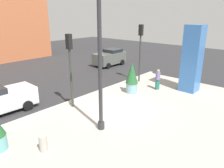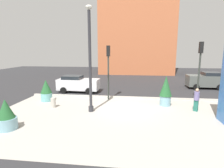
% 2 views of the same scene
% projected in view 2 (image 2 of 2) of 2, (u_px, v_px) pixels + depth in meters
% --- Properties ---
extents(ground_plane, '(60.00, 60.00, 0.00)m').
position_uv_depth(ground_plane, '(128.00, 96.00, 17.53)').
color(ground_plane, '#2D2D30').
extents(plaza_pavement, '(18.00, 10.00, 0.02)m').
position_uv_depth(plaza_pavement, '(125.00, 119.00, 11.67)').
color(plaza_pavement, '#ADA89E').
rests_on(plaza_pavement, ground_plane).
extents(curb_strip, '(18.00, 0.24, 0.16)m').
position_uv_depth(curb_strip, '(128.00, 97.00, 16.66)').
color(curb_strip, '#B7B2A8').
rests_on(curb_strip, ground_plane).
extents(lamp_post, '(0.44, 0.44, 7.20)m').
position_uv_depth(lamp_post, '(90.00, 62.00, 12.44)').
color(lamp_post, '#2D2D33').
rests_on(lamp_post, ground_plane).
extents(potted_plant_by_pillar, '(1.08, 1.08, 1.72)m').
position_uv_depth(potted_plant_by_pillar, '(6.00, 116.00, 9.99)').
color(potted_plant_by_pillar, '#7AA8B7').
rests_on(potted_plant_by_pillar, ground_plane).
extents(potted_plant_curbside, '(0.95, 0.95, 1.85)m').
position_uv_depth(potted_plant_curbside, '(46.00, 90.00, 15.62)').
color(potted_plant_curbside, '#6BB2B2').
rests_on(potted_plant_curbside, ground_plane).
extents(potted_plant_near_left, '(0.95, 0.95, 2.36)m').
position_uv_depth(potted_plant_near_left, '(166.00, 90.00, 14.25)').
color(potted_plant_near_left, '#7AA8B7').
rests_on(potted_plant_near_left, ground_plane).
extents(concrete_bollard, '(0.36, 0.36, 0.75)m').
position_uv_depth(concrete_bollard, '(53.00, 103.00, 13.93)').
color(concrete_bollard, '#B2ADA3').
rests_on(concrete_bollard, ground_plane).
extents(traffic_light_far_side, '(0.28, 0.42, 4.71)m').
position_uv_depth(traffic_light_far_side, '(108.00, 64.00, 15.71)').
color(traffic_light_far_side, '#333833').
rests_on(traffic_light_far_side, ground_plane).
extents(traffic_light_corner, '(0.28, 0.42, 4.98)m').
position_uv_depth(traffic_light_corner, '(200.00, 62.00, 14.74)').
color(traffic_light_corner, '#333833').
rests_on(traffic_light_corner, ground_plane).
extents(car_intersection, '(3.94, 2.12, 1.88)m').
position_uv_depth(car_intersection, '(206.00, 80.00, 20.89)').
color(car_intersection, '#565B56').
rests_on(car_intersection, ground_plane).
extents(car_curb_east, '(4.29, 2.07, 1.71)m').
position_uv_depth(car_curb_east, '(78.00, 84.00, 19.11)').
color(car_curb_east, silver).
rests_on(car_curb_east, ground_plane).
extents(pedestrian_crossing, '(0.50, 0.50, 1.67)m').
position_uv_depth(pedestrian_crossing, '(196.00, 99.00, 12.97)').
color(pedestrian_crossing, '#236656').
rests_on(pedestrian_crossing, ground_plane).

